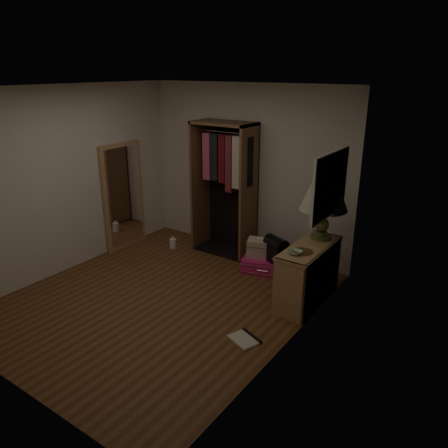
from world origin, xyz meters
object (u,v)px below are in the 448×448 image
Objects in this scene: open_wardrobe at (227,177)px; console_bookshelf at (309,272)px; pink_suitcase at (266,264)px; train_case at (261,248)px; floor_mirror at (124,196)px; white_jug at (173,243)px; table_lamp at (324,197)px; black_bag at (276,249)px.

console_bookshelf is at bearing -23.09° from open_wardrobe.
pink_suitcase is 0.25m from train_case.
floor_mirror is 8.84× the size of white_jug.
pink_suitcase is 1.74× the size of train_case.
floor_mirror reaches higher than table_lamp.
floor_mirror is at bearing -174.21° from table_lamp.
train_case is 2.36× the size of white_jug.
console_bookshelf reaches higher than train_case.
open_wardrobe is at bearing -173.22° from black_bag.
train_case is 0.26m from black_bag.
black_bag reaches higher than white_jug.
pink_suitcase is 1.05× the size of table_lamp.
open_wardrobe is at bearing 27.60° from floor_mirror.
table_lamp is at bearing -0.29° from white_jug.
pink_suitcase is at bearing 170.20° from table_lamp.
black_bag reaches higher than pink_suitcase.
floor_mirror is at bearing 170.72° from train_case.
black_bag is at bearing 3.19° from white_jug.
console_bookshelf is at bearing -90.26° from table_lamp.
train_case is (-0.09, -0.01, 0.24)m from pink_suitcase.
open_wardrobe is 1.71m from floor_mirror.
floor_mirror is at bearing -146.13° from black_bag.
pink_suitcase is 1.47m from table_lamp.
black_bag is at bearing 170.52° from table_lamp.
console_bookshelf is 2.08m from open_wardrobe.
console_bookshelf is at bearing -7.25° from black_bag.
train_case is at bearing -21.08° from open_wardrobe.
open_wardrobe is at bearing 138.27° from train_case.
open_wardrobe is at bearing 165.76° from table_lamp.
black_bag is (1.07, -0.33, -0.82)m from open_wardrobe.
pink_suitcase is 1.98× the size of black_bag.
table_lamp is at bearing -28.66° from train_case.
floor_mirror is 2.55m from pink_suitcase.
table_lamp is (0.95, -0.13, 0.96)m from train_case.
train_case is (0.81, -0.31, -0.88)m from open_wardrobe.
table_lamp is at bearing 5.79° from floor_mirror.
console_bookshelf is 3.27m from floor_mirror.
open_wardrobe is at bearing 29.26° from white_jug.
console_bookshelf is 1.01m from pink_suitcase.
train_case is at bearing 155.22° from console_bookshelf.
train_case is 1.14× the size of black_bag.
pink_suitcase reaches higher than white_jug.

